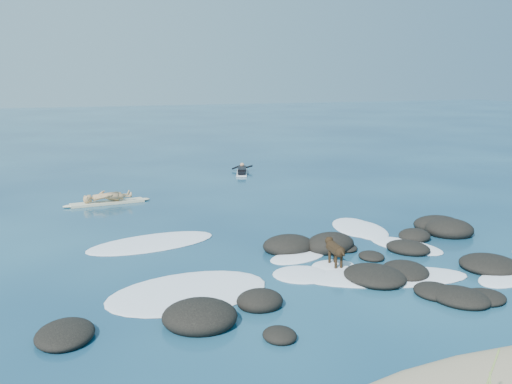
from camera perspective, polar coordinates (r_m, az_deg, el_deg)
name	(u,v)px	position (r m, az deg, el deg)	size (l,w,h in m)	color
ground	(295,255)	(15.05, 3.96, -6.32)	(160.00, 160.00, 0.00)	#0A2642
reef_rocks	(375,260)	(14.55, 11.80, -6.69)	(13.97, 6.34, 0.61)	black
breaking_foam	(300,260)	(14.67, 4.42, -6.77)	(12.14, 7.80, 0.12)	white
standing_surfer_rig	(107,185)	(21.50, -14.72, 0.69)	(3.18, 0.72, 1.81)	beige
paddling_surfer_rig	(242,171)	(27.51, -1.42, 2.15)	(1.42, 2.31, 0.41)	silver
dog	(335,249)	(14.12, 7.88, -5.65)	(0.35, 1.10, 0.70)	black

